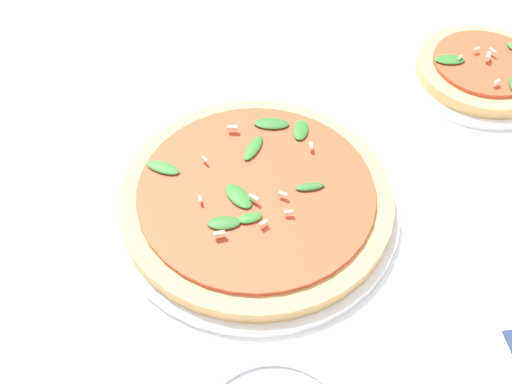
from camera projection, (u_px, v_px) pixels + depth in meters
ground_plane at (283, 222)px, 0.72m from camera, size 6.00×6.00×0.00m
pizza_arugula_main at (256, 199)px, 0.72m from camera, size 0.35×0.35×0.05m
pizza_personal_side at (483, 72)px, 0.87m from camera, size 0.21×0.21×0.05m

